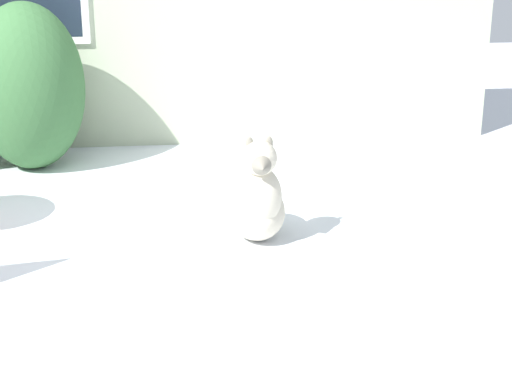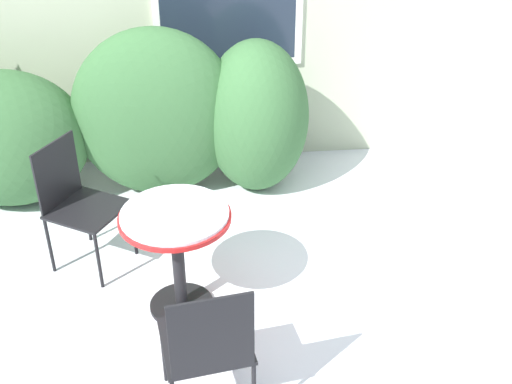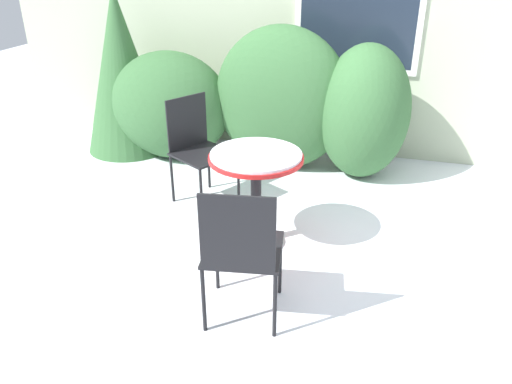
# 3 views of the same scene
# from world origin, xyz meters

# --- Properties ---
(shrub_right) EXTENTS (0.86, 0.89, 1.29)m
(shrub_right) POSITION_xyz_m (0.10, 1.61, 0.64)
(shrub_right) COLOR #386638
(shrub_right) RESTS_ON ground_plane
(dog) EXTENTS (0.36, 0.74, 0.68)m
(dog) POSITION_xyz_m (1.68, -0.10, 0.24)
(dog) COLOR beige
(dog) RESTS_ON ground_plane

